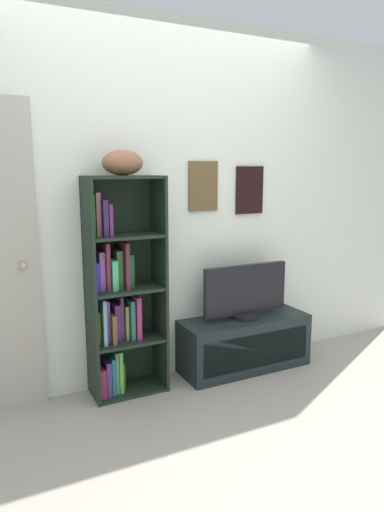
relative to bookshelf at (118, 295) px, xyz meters
name	(u,v)px	position (x,y,z in m)	size (l,w,h in m)	color
ground	(245,453)	(0.40, -0.99, -0.71)	(5.20, 5.20, 0.04)	#9F9A8C
back_wall	(163,204)	(0.40, 0.14, 0.59)	(4.80, 0.08, 2.57)	silver
bookshelf	(118,295)	(0.00, 0.00, 0.00)	(0.51, 0.28, 1.49)	black
football	(123,163)	(0.05, -0.03, 0.88)	(0.28, 0.16, 0.16)	brown
tv_stand	(244,343)	(0.98, -0.08, -0.49)	(1.02, 0.36, 0.41)	black
television	(246,292)	(0.98, -0.08, -0.08)	(0.70, 0.22, 0.42)	black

